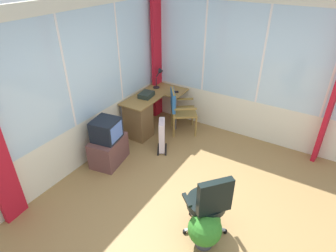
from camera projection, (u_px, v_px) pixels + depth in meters
The scene contains 14 objects.
ground at pixel (197, 217), 3.99m from camera, with size 5.73×5.42×0.06m, color olive.
north_window_panel at pixel (68, 94), 4.30m from camera, with size 4.73×0.07×2.66m.
east_window_panel at pixel (261, 73), 5.05m from camera, with size 0.07×4.42×2.66m.
curtain_corner at pixel (158, 59), 5.92m from camera, with size 0.32×0.07×2.56m, color red.
curtain_east_far at pixel (336, 92), 4.47m from camera, with size 0.32×0.07×2.56m, color red.
desk at pixel (140, 117), 5.58m from camera, with size 1.34×0.80×0.74m.
desk_lamp at pixel (160, 75), 5.87m from camera, with size 0.22×0.19×0.41m.
tv_remote at pixel (175, 92), 5.76m from camera, with size 0.04×0.15×0.02m, color black.
paper_tray at pixel (146, 95), 5.56m from camera, with size 0.30×0.23×0.09m, color #232D25.
wooden_armchair at pixel (178, 106), 5.61m from camera, with size 0.67×0.67×0.91m.
office_chair at pixel (210, 201), 3.45m from camera, with size 0.61×0.60×0.97m.
tv_on_stand at pixel (108, 144), 4.84m from camera, with size 0.71×0.54×0.83m.
space_heater at pixel (162, 135), 5.18m from camera, with size 0.40×0.33×0.62m.
potted_plant at pixel (206, 229), 3.45m from camera, with size 0.42×0.42×0.48m.
Camera 1 is at (-2.58, -1.10, 3.11)m, focal length 30.39 mm.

